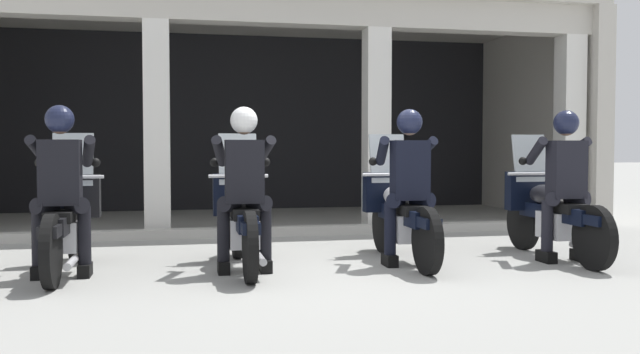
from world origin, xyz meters
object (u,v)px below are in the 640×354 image
motorcycle_far_right (550,212)px  motorcycle_center_left (242,217)px  police_officer_center_left (244,175)px  police_officer_far_right (565,172)px  motorcycle_far_left (67,220)px  motorcycle_center_right (400,214)px  police_officer_center_right (409,173)px  police_officer_far_left (61,176)px

motorcycle_far_right → motorcycle_center_left: bearing=164.5°
police_officer_center_left → motorcycle_center_left: bearing=85.3°
police_officer_far_right → motorcycle_far_left: bearing=160.4°
police_officer_center_left → police_officer_far_right: bearing=-5.3°
motorcycle_far_left → police_officer_center_left: 1.77m
motorcycle_far_left → motorcycle_center_left: (1.67, -0.10, 0.00)m
motorcycle_center_right → motorcycle_far_right: 1.67m
motorcycle_far_left → police_officer_far_right: police_officer_far_right is taller
motorcycle_center_left → motorcycle_far_right: same height
motorcycle_far_left → police_officer_far_right: (5.01, -0.43, 0.44)m
motorcycle_center_left → police_officer_center_left: police_officer_center_left is taller
motorcycle_center_right → motorcycle_far_right: same height
motorcycle_far_left → police_officer_far_right: 5.05m
motorcycle_center_left → police_officer_center_left: bearing=-94.7°
police_officer_center_right → police_officer_far_left: bearing=167.3°
motorcycle_center_left → motorcycle_far_right: 3.34m
motorcycle_center_left → police_officer_far_right: bearing=-10.2°
police_officer_center_left → motorcycle_far_right: 3.38m
motorcycle_far_left → police_officer_center_right: police_officer_center_right is taller
motorcycle_far_left → motorcycle_center_left: 1.67m
police_officer_center_right → motorcycle_far_right: size_ratio=0.78×
police_officer_far_left → police_officer_center_right: (3.34, -0.03, 0.00)m
police_officer_center_left → police_officer_center_right: same height
police_officer_center_right → motorcycle_center_right: bearing=77.6°
police_officer_far_left → police_officer_far_right: 5.01m
motorcycle_center_left → police_officer_center_left: (-0.00, -0.28, 0.44)m
police_officer_center_left → motorcycle_far_left: bearing=162.7°
police_officer_far_left → police_officer_far_right: bearing=-7.3°
police_officer_far_left → police_officer_far_right: size_ratio=1.00×
police_officer_far_left → police_officer_center_right: size_ratio=1.00×
police_officer_center_left → motorcycle_center_right: (1.67, 0.35, -0.44)m
police_officer_center_left → motorcycle_far_right: bearing=-0.5°
police_officer_far_left → motorcycle_center_right: 3.38m
motorcycle_center_left → motorcycle_center_right: same height
motorcycle_center_right → police_officer_center_left: bearing=179.6°
police_officer_center_left → motorcycle_center_right: 1.76m
motorcycle_center_right → motorcycle_center_left: bearing=170.0°
motorcycle_far_left → police_officer_far_left: 0.52m
police_officer_center_right → police_officer_center_left: bearing=170.0°
police_officer_center_right → motorcycle_far_right: (1.67, 0.17, -0.44)m
motorcycle_center_right → motorcycle_far_right: size_ratio=1.00×
police_officer_center_right → police_officer_far_right: size_ratio=1.00×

